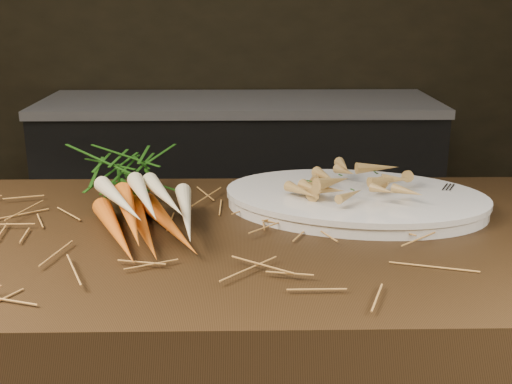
% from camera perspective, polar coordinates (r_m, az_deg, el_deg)
% --- Properties ---
extents(back_counter, '(1.82, 0.62, 0.84)m').
position_cam_1_polar(back_counter, '(3.09, -1.47, 0.54)').
color(back_counter, black).
rests_on(back_counter, ground).
extents(straw_bedding, '(1.40, 0.60, 0.02)m').
position_cam_1_polar(straw_bedding, '(1.19, -16.78, -3.16)').
color(straw_bedding, '#A46E2D').
rests_on(straw_bedding, main_counter).
extents(root_veg_bunch, '(0.32, 0.54, 0.10)m').
position_cam_1_polar(root_veg_bunch, '(1.27, -11.07, 0.29)').
color(root_veg_bunch, '#C85D11').
rests_on(root_veg_bunch, main_counter).
extents(serving_platter, '(0.58, 0.45, 0.03)m').
position_cam_1_polar(serving_platter, '(1.29, 8.77, -0.89)').
color(serving_platter, white).
rests_on(serving_platter, main_counter).
extents(roasted_veg_heap, '(0.29, 0.24, 0.06)m').
position_cam_1_polar(roasted_veg_heap, '(1.27, 8.85, 0.90)').
color(roasted_veg_heap, olive).
rests_on(roasted_veg_heap, serving_platter).
extents(serving_fork, '(0.11, 0.18, 0.00)m').
position_cam_1_polar(serving_fork, '(1.26, 16.97, -1.04)').
color(serving_fork, silver).
rests_on(serving_fork, serving_platter).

